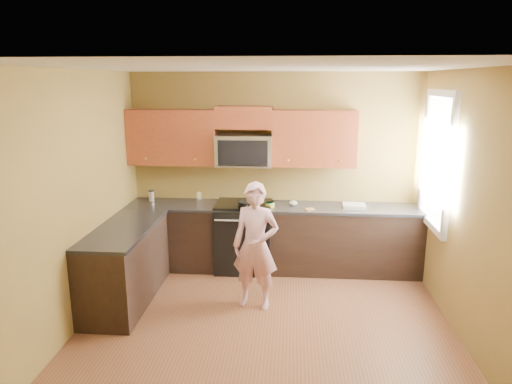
# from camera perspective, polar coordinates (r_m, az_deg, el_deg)

# --- Properties ---
(floor) EXTENTS (4.00, 4.00, 0.00)m
(floor) POSITION_cam_1_polar(r_m,az_deg,el_deg) (5.12, 1.14, -16.75)
(floor) COLOR brown
(floor) RESTS_ON ground
(ceiling) EXTENTS (4.00, 4.00, 0.00)m
(ceiling) POSITION_cam_1_polar(r_m,az_deg,el_deg) (4.42, 1.31, 15.10)
(ceiling) COLOR white
(ceiling) RESTS_ON ground
(wall_back) EXTENTS (4.00, 0.00, 4.00)m
(wall_back) POSITION_cam_1_polar(r_m,az_deg,el_deg) (6.53, 2.23, 2.68)
(wall_back) COLOR brown
(wall_back) RESTS_ON ground
(wall_front) EXTENTS (4.00, 0.00, 4.00)m
(wall_front) POSITION_cam_1_polar(r_m,az_deg,el_deg) (2.72, -1.29, -13.38)
(wall_front) COLOR brown
(wall_front) RESTS_ON ground
(wall_left) EXTENTS (0.00, 4.00, 4.00)m
(wall_left) POSITION_cam_1_polar(r_m,az_deg,el_deg) (5.10, -21.83, -1.40)
(wall_left) COLOR brown
(wall_left) RESTS_ON ground
(wall_right) EXTENTS (0.00, 4.00, 4.00)m
(wall_right) POSITION_cam_1_polar(r_m,az_deg,el_deg) (4.90, 25.28, -2.32)
(wall_right) COLOR brown
(wall_right) RESTS_ON ground
(cabinet_back_run) EXTENTS (4.00, 0.60, 0.88)m
(cabinet_back_run) POSITION_cam_1_polar(r_m,az_deg,el_deg) (6.48, 2.05, -5.75)
(cabinet_back_run) COLOR black
(cabinet_back_run) RESTS_ON floor
(cabinet_left_run) EXTENTS (0.60, 1.60, 0.88)m
(cabinet_left_run) POSITION_cam_1_polar(r_m,az_deg,el_deg) (5.79, -15.73, -8.70)
(cabinet_left_run) COLOR black
(cabinet_left_run) RESTS_ON floor
(countertop_back) EXTENTS (4.00, 0.62, 0.04)m
(countertop_back) POSITION_cam_1_polar(r_m,az_deg,el_deg) (6.33, 2.08, -1.85)
(countertop_back) COLOR black
(countertop_back) RESTS_ON cabinet_back_run
(countertop_left) EXTENTS (0.62, 1.60, 0.04)m
(countertop_left) POSITION_cam_1_polar(r_m,az_deg,el_deg) (5.63, -15.93, -4.36)
(countertop_left) COLOR black
(countertop_left) RESTS_ON cabinet_left_run
(stove) EXTENTS (0.76, 0.65, 0.95)m
(stove) POSITION_cam_1_polar(r_m,az_deg,el_deg) (6.47, -1.51, -5.44)
(stove) COLOR black
(stove) RESTS_ON floor
(microwave) EXTENTS (0.76, 0.40, 0.42)m
(microwave) POSITION_cam_1_polar(r_m,az_deg,el_deg) (6.34, -1.45, 3.28)
(microwave) COLOR silver
(microwave) RESTS_ON wall_back
(upper_cab_left) EXTENTS (1.22, 0.33, 0.75)m
(upper_cab_left) POSITION_cam_1_polar(r_m,az_deg,el_deg) (6.55, -10.07, 3.41)
(upper_cab_left) COLOR brown
(upper_cab_left) RESTS_ON wall_back
(upper_cab_right) EXTENTS (1.12, 0.33, 0.75)m
(upper_cab_right) POSITION_cam_1_polar(r_m,az_deg,el_deg) (6.35, 7.06, 3.20)
(upper_cab_right) COLOR brown
(upper_cab_right) RESTS_ON wall_back
(upper_cab_over_mw) EXTENTS (0.76, 0.33, 0.30)m
(upper_cab_over_mw) POSITION_cam_1_polar(r_m,az_deg,el_deg) (6.30, -1.45, 9.17)
(upper_cab_over_mw) COLOR brown
(upper_cab_over_mw) RESTS_ON wall_back
(window) EXTENTS (0.06, 1.06, 1.66)m
(window) POSITION_cam_1_polar(r_m,az_deg,el_deg) (5.94, 21.41, 3.61)
(window) COLOR white
(window) RESTS_ON wall_right
(woman) EXTENTS (0.60, 0.46, 1.48)m
(woman) POSITION_cam_1_polar(r_m,az_deg,el_deg) (5.33, -0.05, -6.66)
(woman) COLOR #E07088
(woman) RESTS_ON floor
(frying_pan) EXTENTS (0.26, 0.44, 0.06)m
(frying_pan) POSITION_cam_1_polar(r_m,az_deg,el_deg) (6.22, -1.04, -1.64)
(frying_pan) COLOR black
(frying_pan) RESTS_ON stove
(butter_tub) EXTENTS (0.13, 0.13, 0.09)m
(butter_tub) POSITION_cam_1_polar(r_m,az_deg,el_deg) (6.24, 1.74, -1.88)
(butter_tub) COLOR yellow
(butter_tub) RESTS_ON countertop_back
(toast_slice) EXTENTS (0.14, 0.14, 0.01)m
(toast_slice) POSITION_cam_1_polar(r_m,az_deg,el_deg) (6.15, 6.66, -2.13)
(toast_slice) COLOR #B27F47
(toast_slice) RESTS_ON countertop_back
(napkin_a) EXTENTS (0.14, 0.15, 0.06)m
(napkin_a) POSITION_cam_1_polar(r_m,az_deg,el_deg) (6.11, -0.40, -1.91)
(napkin_a) COLOR silver
(napkin_a) RESTS_ON countertop_back
(napkin_b) EXTENTS (0.15, 0.16, 0.07)m
(napkin_b) POSITION_cam_1_polar(r_m,az_deg,el_deg) (6.34, 4.59, -1.37)
(napkin_b) COLOR silver
(napkin_b) RESTS_ON countertop_back
(dish_towel) EXTENTS (0.32, 0.26, 0.05)m
(dish_towel) POSITION_cam_1_polar(r_m,az_deg,el_deg) (6.35, 11.99, -1.69)
(dish_towel) COLOR white
(dish_towel) RESTS_ON countertop_back
(travel_mug) EXTENTS (0.09, 0.09, 0.17)m
(travel_mug) POSITION_cam_1_polar(r_m,az_deg,el_deg) (6.70, -12.71, -1.14)
(travel_mug) COLOR silver
(travel_mug) RESTS_ON countertop_back
(glass_a) EXTENTS (0.09, 0.09, 0.12)m
(glass_a) POSITION_cam_1_polar(r_m,az_deg,el_deg) (6.61, -7.03, -0.56)
(glass_a) COLOR silver
(glass_a) RESTS_ON countertop_back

